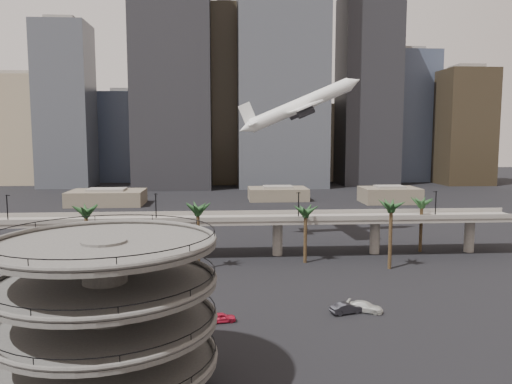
{
  "coord_description": "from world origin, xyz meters",
  "views": [
    {
      "loc": [
        -1.5,
        -52.98,
        26.5
      ],
      "look_at": [
        4.28,
        28.0,
        17.25
      ],
      "focal_mm": 35.0,
      "sensor_mm": 36.0,
      "label": 1
    }
  ],
  "objects": [
    {
      "name": "parking_ramp",
      "position": [
        -13.0,
        -4.0,
        9.84
      ],
      "size": [
        22.2,
        22.2,
        17.35
      ],
      "color": "#494644",
      "rests_on": "ground"
    },
    {
      "name": "low_buildings",
      "position": [
        6.89,
        142.3,
        2.86
      ],
      "size": [
        135.0,
        27.5,
        6.8
      ],
      "color": "brown",
      "rests_on": "ground"
    },
    {
      "name": "overpass",
      "position": [
        0.0,
        55.0,
        7.34
      ],
      "size": [
        130.0,
        9.3,
        14.7
      ],
      "color": "slate",
      "rests_on": "ground"
    },
    {
      "name": "ground",
      "position": [
        0.0,
        0.0,
        0.0
      ],
      "size": [
        700.0,
        700.0,
        0.0
      ],
      "primitive_type": "plane",
      "color": "black",
      "rests_on": "ground"
    },
    {
      "name": "palm_trees",
      "position": [
        11.58,
        47.18,
        11.3
      ],
      "size": [
        76.4,
        18.4,
        14.0
      ],
      "color": "#4A351F",
      "rests_on": "ground"
    },
    {
      "name": "car_a",
      "position": [
        -1.55,
        15.63,
        0.7
      ],
      "size": [
        4.35,
        2.38,
        1.4
      ],
      "primitive_type": "imported",
      "rotation": [
        0.0,
        0.0,
        1.76
      ],
      "color": "red",
      "rests_on": "ground"
    },
    {
      "name": "car_b",
      "position": [
        17.11,
        17.84,
        0.81
      ],
      "size": [
        5.23,
        3.03,
        1.63
      ],
      "primitive_type": "imported",
      "rotation": [
        0.0,
        0.0,
        1.85
      ],
      "color": "black",
      "rests_on": "ground"
    },
    {
      "name": "airborne_jet",
      "position": [
        18.33,
        71.9,
        33.77
      ],
      "size": [
        31.92,
        29.07,
        15.96
      ],
      "rotation": [
        0.0,
        -0.4,
        0.05
      ],
      "color": "silver",
      "rests_on": "ground"
    },
    {
      "name": "car_c",
      "position": [
        20.09,
        18.4,
        0.77
      ],
      "size": [
        5.74,
        4.33,
        1.55
      ],
      "primitive_type": "imported",
      "rotation": [
        0.0,
        0.0,
        1.11
      ],
      "color": "beige",
      "rests_on": "ground"
    },
    {
      "name": "skyline",
      "position": [
        15.11,
        217.08,
        47.27
      ],
      "size": [
        269.0,
        86.0,
        129.17
      ],
      "color": "gray",
      "rests_on": "ground"
    }
  ]
}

